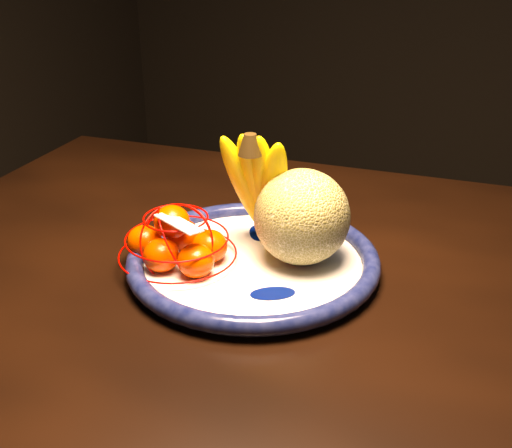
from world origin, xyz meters
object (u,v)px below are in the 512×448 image
at_px(fruit_bowl, 253,261).
at_px(cantaloupe, 302,217).
at_px(banana_bunch, 260,182).
at_px(dining_table, 351,325).
at_px(mandarin_bag, 177,243).

distance_m(fruit_bowl, cantaloupe, 0.10).
relative_size(cantaloupe, banana_bunch, 0.69).
relative_size(dining_table, fruit_bowl, 4.23).
bearing_deg(cantaloupe, banana_bunch, 162.72).
xyz_separation_m(cantaloupe, banana_bunch, (-0.08, 0.02, 0.03)).
height_order(dining_table, mandarin_bag, mandarin_bag).
relative_size(banana_bunch, mandarin_bag, 0.91).
height_order(cantaloupe, mandarin_bag, cantaloupe).
xyz_separation_m(dining_table, mandarin_bag, (-0.24, -0.08, 0.12)).
relative_size(fruit_bowl, cantaloupe, 2.67).
bearing_deg(banana_bunch, fruit_bowl, -78.18).
distance_m(cantaloupe, banana_bunch, 0.09).
xyz_separation_m(fruit_bowl, cantaloupe, (0.06, 0.03, 0.07)).
distance_m(cantaloupe, mandarin_bag, 0.18).
distance_m(dining_table, cantaloupe, 0.18).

